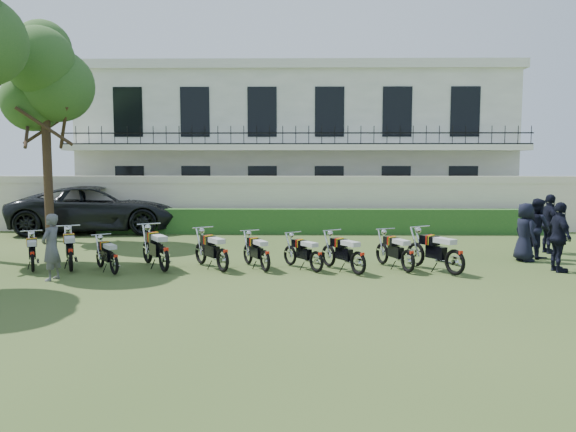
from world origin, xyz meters
The scene contains 21 objects.
ground centered at (0.00, 0.00, 0.00)m, with size 100.00×100.00×0.00m, color #324A1D.
perimeter_wall centered at (0.00, 8.00, 1.17)m, with size 30.00×0.35×2.30m.
hedge centered at (1.00, 7.20, 0.50)m, with size 18.00×0.60×1.00m, color #1C4E1E.
building centered at (0.00, 13.96, 3.71)m, with size 20.40×9.60×7.40m.
tree_west_near centered at (-8.96, 5.00, 5.89)m, with size 3.40×3.20×7.90m.
motorcycle_0 centered at (-6.87, -0.90, 0.45)m, with size 0.89×1.66×0.98m.
motorcycle_1 centered at (-5.88, -0.86, 0.51)m, with size 0.97×1.90×1.11m.
motorcycle_2 centered at (-4.64, -1.18, 0.43)m, with size 1.08×1.44×0.94m.
motorcycle_3 centered at (-3.43, -0.84, 0.54)m, with size 1.20×1.87×1.16m.
motorcycle_4 centered at (-1.90, -0.82, 0.50)m, with size 1.19×1.68×1.08m.
motorcycle_5 centered at (-0.79, -0.77, 0.46)m, with size 0.91×1.67×0.99m.
motorcycle_6 centered at (0.55, -0.79, 0.44)m, with size 1.09×1.47×0.96m.
motorcycle_7 centered at (1.60, -1.14, 0.48)m, with size 1.09×1.68×1.04m.
motorcycle_8 centered at (2.93, -0.81, 0.48)m, with size 0.87×1.79×1.03m.
motorcycle_9 centered at (4.06, -1.16, 0.53)m, with size 1.17×1.84×1.14m.
suv centered at (-8.13, 7.65, 0.95)m, with size 3.15×6.83×1.90m, color black.
inspector centered at (-5.98, -1.77, 0.82)m, with size 0.60×0.39×1.64m, color slate.
officer_2 centered at (6.94, -0.55, 0.93)m, with size 1.09×0.45×1.85m, color black.
officer_3 centered at (6.69, 1.05, 0.86)m, with size 0.84×0.54×1.71m, color black.
officer_4 centered at (7.30, 1.62, 0.90)m, with size 0.88×0.69×1.81m, color black.
officer_5 centered at (8.04, 2.49, 0.94)m, with size 1.10×0.46×1.88m, color black.
Camera 1 is at (0.02, -15.26, 2.92)m, focal length 35.00 mm.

